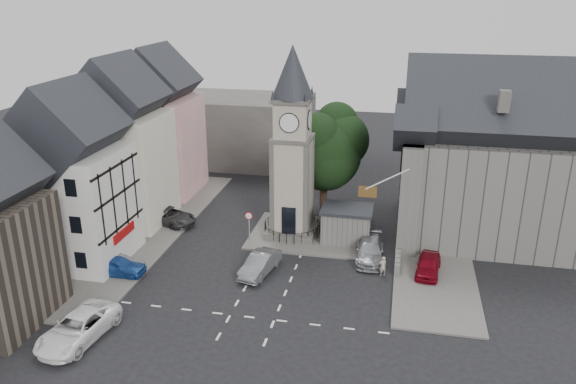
% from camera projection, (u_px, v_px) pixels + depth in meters
% --- Properties ---
extents(ground, '(120.00, 120.00, 0.00)m').
position_uv_depth(ground, '(271.00, 277.00, 42.04)').
color(ground, black).
rests_on(ground, ground).
extents(pavement_west, '(6.00, 30.00, 0.14)m').
position_uv_depth(pavement_west, '(150.00, 230.00, 49.91)').
color(pavement_west, '#595651').
rests_on(pavement_west, ground).
extents(pavement_east, '(6.00, 26.00, 0.14)m').
position_uv_depth(pavement_east, '(432.00, 245.00, 47.08)').
color(pavement_east, '#595651').
rests_on(pavement_east, ground).
extents(central_island, '(10.00, 8.00, 0.16)m').
position_uv_depth(central_island, '(309.00, 234.00, 49.07)').
color(central_island, '#595651').
rests_on(central_island, ground).
extents(road_markings, '(20.00, 8.00, 0.01)m').
position_uv_depth(road_markings, '(252.00, 317.00, 36.99)').
color(road_markings, silver).
rests_on(road_markings, ground).
extents(clock_tower, '(4.86, 4.86, 16.25)m').
position_uv_depth(clock_tower, '(292.00, 145.00, 46.55)').
color(clock_tower, '#4C4944').
rests_on(clock_tower, ground).
extents(stone_shelter, '(4.30, 3.30, 3.08)m').
position_uv_depth(stone_shelter, '(347.00, 224.00, 47.48)').
color(stone_shelter, '#66635E').
rests_on(stone_shelter, ground).
extents(town_tree, '(7.20, 7.20, 10.80)m').
position_uv_depth(town_tree, '(325.00, 144.00, 51.17)').
color(town_tree, black).
rests_on(town_tree, ground).
extents(warning_sign_post, '(0.70, 0.19, 2.85)m').
position_uv_depth(warning_sign_post, '(249.00, 221.00, 46.94)').
color(warning_sign_post, black).
rests_on(warning_sign_post, ground).
extents(terrace_pink, '(8.10, 7.60, 12.80)m').
position_uv_depth(terrace_pink, '(159.00, 130.00, 57.39)').
color(terrace_pink, pink).
rests_on(terrace_pink, ground).
extents(terrace_cream, '(8.10, 7.60, 12.80)m').
position_uv_depth(terrace_cream, '(122.00, 152.00, 50.05)').
color(terrace_cream, beige).
rests_on(terrace_cream, ground).
extents(terrace_tudor, '(8.10, 7.60, 12.00)m').
position_uv_depth(terrace_tudor, '(73.00, 186.00, 42.84)').
color(terrace_tudor, silver).
rests_on(terrace_tudor, ground).
extents(backdrop_west, '(20.00, 10.00, 8.00)m').
position_uv_depth(backdrop_west, '(228.00, 129.00, 68.64)').
color(backdrop_west, '#4C4944').
rests_on(backdrop_west, ground).
extents(east_building, '(14.40, 11.40, 12.60)m').
position_uv_depth(east_building, '(482.00, 167.00, 46.99)').
color(east_building, '#66635E').
rests_on(east_building, ground).
extents(east_boundary_wall, '(0.40, 16.00, 0.90)m').
position_uv_depth(east_boundary_wall, '(399.00, 229.00, 49.32)').
color(east_boundary_wall, '#66635E').
rests_on(east_boundary_wall, ground).
extents(flagpole, '(3.68, 0.10, 2.74)m').
position_uv_depth(flagpole, '(387.00, 179.00, 41.76)').
color(flagpole, white).
rests_on(flagpole, ground).
extents(car_west_blue, '(4.45, 1.93, 1.49)m').
position_uv_depth(car_west_blue, '(117.00, 266.00, 42.17)').
color(car_west_blue, navy).
rests_on(car_west_blue, ground).
extents(car_west_silver, '(3.77, 1.41, 1.23)m').
position_uv_depth(car_west_silver, '(120.00, 264.00, 42.68)').
color(car_west_silver, gray).
rests_on(car_west_silver, ground).
extents(car_west_grey, '(5.90, 4.26, 1.49)m').
position_uv_depth(car_west_grey, '(169.00, 216.00, 51.32)').
color(car_west_grey, '#313033').
rests_on(car_west_grey, ground).
extents(car_island_silver, '(2.55, 4.87, 1.53)m').
position_uv_depth(car_island_silver, '(260.00, 264.00, 42.43)').
color(car_island_silver, gray).
rests_on(car_island_silver, ground).
extents(car_island_east, '(2.34, 5.29, 1.51)m').
position_uv_depth(car_island_east, '(370.00, 251.00, 44.58)').
color(car_island_east, '#94959B').
rests_on(car_island_east, ground).
extents(car_east_red, '(2.18, 4.38, 1.43)m').
position_uv_depth(car_east_red, '(428.00, 265.00, 42.36)').
color(car_east_red, maroon).
rests_on(car_east_red, ground).
extents(van_sw_white, '(3.48, 6.24, 1.65)m').
position_uv_depth(van_sw_white, '(78.00, 328.00, 34.45)').
color(van_sw_white, white).
rests_on(van_sw_white, ground).
extents(pedestrian, '(0.69, 0.62, 1.58)m').
position_uv_depth(pedestrian, '(383.00, 266.00, 42.06)').
color(pedestrian, '#B8A698').
rests_on(pedestrian, ground).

